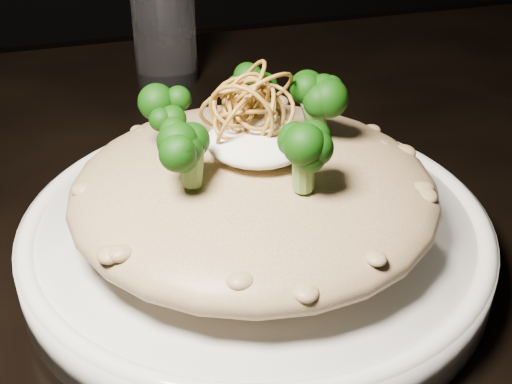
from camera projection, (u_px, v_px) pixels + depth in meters
table at (233, 302)px, 0.58m from camera, size 1.10×0.80×0.75m
plate at (256, 239)px, 0.49m from camera, size 0.32×0.32×0.03m
risotto at (254, 191)px, 0.46m from camera, size 0.24×0.24×0.05m
broccoli at (257, 113)px, 0.44m from camera, size 0.14×0.14×0.05m
cheese at (258, 141)px, 0.45m from camera, size 0.07×0.07×0.02m
shallots at (247, 97)px, 0.44m from camera, size 0.05×0.05×0.03m
drinking_glass at (164, 29)px, 0.73m from camera, size 0.08×0.08×0.11m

